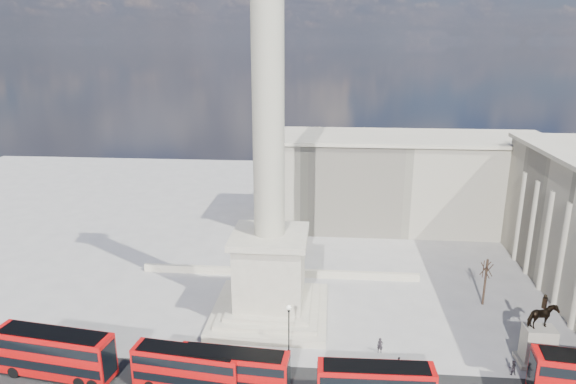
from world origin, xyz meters
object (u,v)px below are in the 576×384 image
(equestrian_statue, at_px, (539,340))
(pedestrian_crossing, at_px, (399,364))
(pedestrian_walking, at_px, (380,345))
(victorian_lamp, at_px, (289,326))
(nelsons_column, at_px, (269,216))
(red_bus_b, at_px, (234,371))
(pedestrian_standing, at_px, (513,368))
(red_bus_a, at_px, (188,368))
(red_bus_e, at_px, (55,353))

(equestrian_statue, xyz_separation_m, pedestrian_crossing, (-14.58, -2.53, -1.98))
(pedestrian_walking, bearing_deg, victorian_lamp, -171.75)
(nelsons_column, distance_m, red_bus_b, 18.35)
(equestrian_statue, xyz_separation_m, pedestrian_standing, (-3.10, -2.16, -1.98))
(red_bus_a, xyz_separation_m, red_bus_e, (-13.78, 0.79, 0.34))
(red_bus_a, height_order, red_bus_b, red_bus_b)
(pedestrian_standing, bearing_deg, victorian_lamp, -11.92)
(pedestrian_crossing, bearing_deg, pedestrian_walking, -19.65)
(victorian_lamp, height_order, pedestrian_crossing, victorian_lamp)
(red_bus_e, distance_m, victorian_lamp, 23.77)
(pedestrian_standing, bearing_deg, red_bus_e, -3.06)
(red_bus_e, height_order, victorian_lamp, victorian_lamp)
(nelsons_column, distance_m, pedestrian_standing, 30.30)
(red_bus_e, distance_m, pedestrian_walking, 33.69)
(red_bus_b, xyz_separation_m, equestrian_statue, (30.80, 7.17, 0.50))
(victorian_lamp, relative_size, pedestrian_crossing, 3.71)
(red_bus_b, height_order, victorian_lamp, victorian_lamp)
(red_bus_b, xyz_separation_m, pedestrian_crossing, (16.22, 4.64, -1.48))
(equestrian_statue, relative_size, pedestrian_crossing, 5.01)
(red_bus_b, bearing_deg, nelsons_column, 87.64)
(red_bus_e, bearing_deg, victorian_lamp, 21.54)
(victorian_lamp, xyz_separation_m, pedestrian_standing, (22.98, -1.53, -2.71))
(red_bus_b, relative_size, victorian_lamp, 1.83)
(red_bus_a, xyz_separation_m, pedestrian_walking, (19.17, 7.60, -1.38))
(victorian_lamp, height_order, equestrian_statue, equestrian_statue)
(equestrian_statue, relative_size, pedestrian_walking, 4.59)
(red_bus_e, distance_m, pedestrian_standing, 46.27)
(nelsons_column, distance_m, red_bus_a, 19.22)
(red_bus_e, xyz_separation_m, pedestrian_crossing, (34.59, 3.71, -1.80))
(red_bus_a, distance_m, pedestrian_walking, 20.67)
(equestrian_statue, bearing_deg, pedestrian_walking, 177.97)
(victorian_lamp, bearing_deg, pedestrian_walking, 6.97)
(nelsons_column, bearing_deg, red_bus_e, -145.28)
(red_bus_b, xyz_separation_m, red_bus_e, (-18.36, 0.93, 0.32))
(red_bus_a, height_order, pedestrian_walking, red_bus_a)
(red_bus_b, distance_m, pedestrian_walking, 16.58)
(nelsons_column, xyz_separation_m, pedestrian_walking, (12.87, -7.10, -12.04))
(red_bus_e, relative_size, pedestrian_standing, 7.83)
(nelsons_column, xyz_separation_m, victorian_lamp, (2.99, -8.31, -9.41))
(red_bus_b, distance_m, victorian_lamp, 8.16)
(red_bus_a, height_order, victorian_lamp, victorian_lamp)
(red_bus_a, height_order, equestrian_statue, equestrian_statue)
(pedestrian_standing, bearing_deg, red_bus_b, 2.14)
(pedestrian_standing, bearing_deg, equestrian_statue, -153.27)
(victorian_lamp, bearing_deg, equestrian_statue, 1.39)
(victorian_lamp, height_order, pedestrian_walking, victorian_lamp)
(red_bus_a, bearing_deg, pedestrian_walking, 28.53)
(red_bus_a, bearing_deg, nelsons_column, 73.69)
(victorian_lamp, bearing_deg, red_bus_a, -145.48)
(nelsons_column, relative_size, pedestrian_standing, 31.26)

